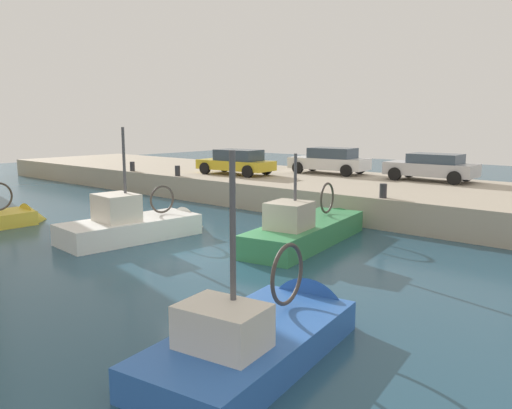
% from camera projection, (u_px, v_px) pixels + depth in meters
% --- Properties ---
extents(water_surface, '(80.00, 80.00, 0.00)m').
position_uv_depth(water_surface, '(210.00, 257.00, 15.97)').
color(water_surface, navy).
rests_on(water_surface, ground).
extents(quay_wall, '(9.00, 56.00, 1.20)m').
position_uv_depth(quay_wall, '(385.00, 196.00, 24.46)').
color(quay_wall, '#ADA08C').
rests_on(quay_wall, ground).
extents(fishing_boat_green, '(7.05, 2.80, 3.92)m').
position_uv_depth(fishing_boat_green, '(310.00, 239.00, 17.91)').
color(fishing_boat_green, '#388951').
rests_on(fishing_boat_green, ground).
extents(fishing_boat_blue, '(5.63, 2.72, 4.63)m').
position_uv_depth(fishing_boat_blue, '(265.00, 346.00, 9.47)').
color(fishing_boat_blue, '#2D60B7').
rests_on(fishing_boat_blue, ground).
extents(fishing_boat_white, '(5.79, 2.61, 4.82)m').
position_uv_depth(fishing_boat_white, '(140.00, 234.00, 18.56)').
color(fishing_boat_white, white).
rests_on(fishing_boat_white, ground).
extents(parked_car_yellow, '(2.23, 4.45, 1.37)m').
position_uv_depth(parked_car_yellow, '(236.00, 162.00, 28.31)').
color(parked_car_yellow, gold).
rests_on(parked_car_yellow, quay_wall).
extents(parked_car_white, '(2.34, 4.50, 1.44)m').
position_uv_depth(parked_car_white, '(330.00, 160.00, 28.77)').
color(parked_car_white, silver).
rests_on(parked_car_white, quay_wall).
extents(parked_car_silver, '(2.13, 4.33, 1.34)m').
position_uv_depth(parked_car_silver, '(432.00, 167.00, 25.36)').
color(parked_car_silver, '#B7B7BC').
rests_on(parked_car_silver, quay_wall).
extents(mooring_bollard_south, '(0.28, 0.28, 0.55)m').
position_uv_depth(mooring_bollard_south, '(383.00, 191.00, 19.93)').
color(mooring_bollard_south, '#2D2D33').
rests_on(mooring_bollard_south, quay_wall).
extents(mooring_bollard_mid, '(0.28, 0.28, 0.55)m').
position_uv_depth(mooring_bollard_mid, '(178.00, 171.00, 27.67)').
color(mooring_bollard_mid, '#2D2D33').
rests_on(mooring_bollard_mid, quay_wall).
extents(mooring_bollard_north, '(0.28, 0.28, 0.55)m').
position_uv_depth(mooring_bollard_north, '(132.00, 166.00, 30.25)').
color(mooring_bollard_north, '#2D2D33').
rests_on(mooring_bollard_north, quay_wall).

